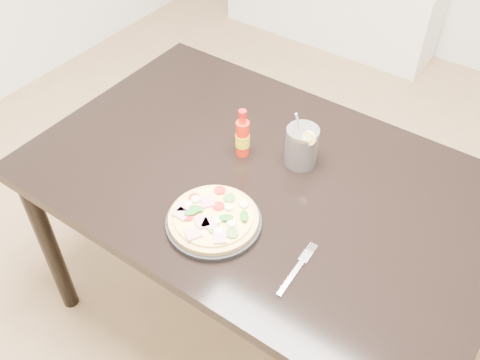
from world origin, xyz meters
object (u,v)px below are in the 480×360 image
Objects in this scene: dining_table at (262,196)px; fork at (298,267)px; cola_cup at (301,147)px; media_console at (330,2)px; plate at (214,222)px; pizza at (213,217)px; hot_sauce_bottle at (243,137)px.

fork is at bearing -41.66° from dining_table.
media_console is (-0.88, 1.94, -0.56)m from cola_cup.
dining_table is 5.36× the size of plate.
dining_table is 0.19m from cola_cup.
fork is (0.20, -0.34, -0.06)m from cola_cup.
plate is (-0.01, -0.23, 0.09)m from dining_table.
plate is 0.02m from pizza.
hot_sauce_bottle is at bearing -70.40° from media_console.
hot_sauce_bottle reaches higher than plate.
pizza is at bearing -70.15° from hot_sauce_bottle.
fork reaches higher than dining_table.
fork is at bearing 1.56° from plate.
cola_cup is at bearing 79.89° from plate.
fork is (0.26, -0.23, 0.09)m from dining_table.
pizza is (-0.00, -0.00, 0.02)m from plate.
pizza is 1.31× the size of cola_cup.
dining_table is at bearing -68.16° from media_console.
media_console is at bearing 109.63° from pizza.
dining_table is 5.75× the size of pizza.
pizza is 1.29× the size of fork.
pizza reaches higher than media_console.
pizza reaches higher than plate.
fork is 0.13× the size of media_console.
dining_table reaches higher than media_console.
plate reaches higher than media_console.
dining_table is 0.25m from plate.
pizza is 2.49m from media_console.
hot_sauce_bottle is at bearing 110.10° from plate.
plate reaches higher than fork.
pizza is at bearing -91.66° from dining_table.
plate is at bearing -91.43° from dining_table.
hot_sauce_bottle is (-0.11, 0.05, 0.15)m from dining_table.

